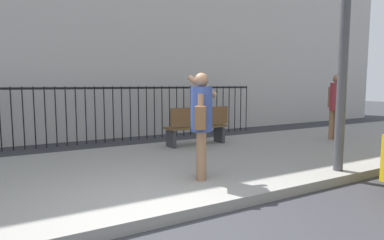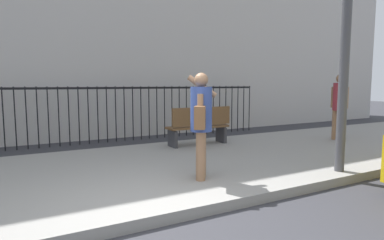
% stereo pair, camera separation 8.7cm
% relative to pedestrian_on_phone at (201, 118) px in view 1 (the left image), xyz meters
% --- Properties ---
extents(ground_plane, '(60.00, 60.00, 0.00)m').
position_rel_pedestrian_on_phone_xyz_m(ground_plane, '(-1.14, -1.02, -1.13)').
color(ground_plane, '#333338').
extents(sidewalk, '(28.00, 4.40, 0.15)m').
position_rel_pedestrian_on_phone_xyz_m(sidewalk, '(-1.14, 1.18, -1.05)').
color(sidewalk, gray).
rests_on(sidewalk, ground).
extents(iron_fence, '(12.03, 0.04, 1.60)m').
position_rel_pedestrian_on_phone_xyz_m(iron_fence, '(-1.14, 4.88, -0.11)').
color(iron_fence, black).
rests_on(iron_fence, ground).
extents(pedestrian_on_phone, '(0.63, 0.72, 1.68)m').
position_rel_pedestrian_on_phone_xyz_m(pedestrian_on_phone, '(0.00, 0.00, 0.00)').
color(pedestrian_on_phone, '#936B4C').
rests_on(pedestrian_on_phone, sidewalk).
extents(pedestrian_walking, '(0.37, 0.49, 1.77)m').
position_rel_pedestrian_on_phone_xyz_m(pedestrian_walking, '(5.12, 1.39, 0.04)').
color(pedestrian_walking, '#936B4C').
rests_on(pedestrian_walking, sidewalk).
extents(street_bench, '(1.60, 0.45, 0.95)m').
position_rel_pedestrian_on_phone_xyz_m(street_bench, '(1.45, 2.55, -0.48)').
color(street_bench, brown).
rests_on(street_bench, sidewalk).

